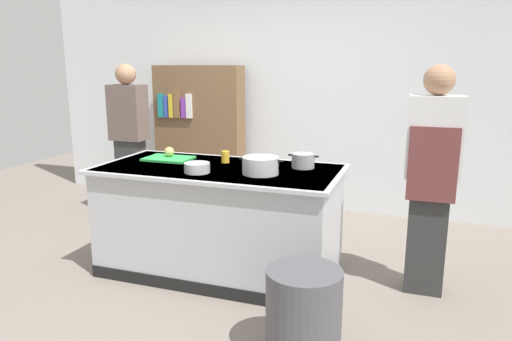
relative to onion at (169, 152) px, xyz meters
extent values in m
plane|color=slate|center=(0.56, -0.19, -0.96)|extent=(10.00, 10.00, 0.00)
cube|color=silver|center=(0.56, 1.91, 0.54)|extent=(6.40, 0.12, 3.00)
cube|color=#B7BABF|center=(0.56, -0.19, -0.51)|extent=(1.90, 0.90, 0.90)
cube|color=#B7BABF|center=(0.56, -0.19, -0.08)|extent=(1.98, 0.98, 0.03)
cube|color=black|center=(0.56, -0.64, -0.91)|extent=(1.90, 0.01, 0.10)
cube|color=green|center=(0.01, -0.04, -0.05)|extent=(0.40, 0.28, 0.02)
sphere|color=tan|center=(0.00, 0.00, 0.00)|extent=(0.09, 0.09, 0.09)
cylinder|color=#B7BABF|center=(0.95, -0.29, 0.00)|extent=(0.28, 0.28, 0.13)
cube|color=black|center=(0.80, -0.29, 0.05)|extent=(0.04, 0.02, 0.01)
cube|color=black|center=(1.10, -0.29, 0.05)|extent=(0.04, 0.02, 0.01)
cylinder|color=#99999E|center=(1.20, 0.03, 0.00)|extent=(0.18, 0.18, 0.12)
cube|color=black|center=(1.10, 0.03, 0.04)|extent=(0.04, 0.02, 0.01)
cube|color=black|center=(1.31, 0.03, 0.04)|extent=(0.04, 0.02, 0.01)
cylinder|color=#B7BABF|center=(0.47, -0.41, -0.02)|extent=(0.20, 0.20, 0.08)
cylinder|color=yellow|center=(0.53, 0.01, -0.01)|extent=(0.07, 0.07, 0.10)
cylinder|color=#4C4C51|center=(1.51, -1.14, -0.68)|extent=(0.45, 0.45, 0.56)
cube|color=#303030|center=(2.18, 0.01, -0.51)|extent=(0.28, 0.20, 0.90)
cube|color=silver|center=(2.18, 0.01, 0.24)|extent=(0.38, 0.24, 0.60)
sphere|color=#A87A5B|center=(2.18, 0.01, 0.65)|extent=(0.22, 0.22, 0.22)
cube|color=brown|center=(2.18, -0.11, 0.06)|extent=(0.34, 0.02, 0.54)
cube|color=#323232|center=(-0.95, 0.79, -0.51)|extent=(0.28, 0.20, 0.90)
cube|color=brown|center=(-0.95, 0.79, 0.24)|extent=(0.38, 0.24, 0.60)
sphere|color=#A87A5B|center=(-0.95, 0.79, 0.65)|extent=(0.22, 0.22, 0.22)
cube|color=brown|center=(-0.49, 1.61, -0.11)|extent=(1.10, 0.28, 1.70)
cube|color=teal|center=(-0.93, 1.45, 0.26)|extent=(0.07, 0.03, 0.28)
cube|color=#3351B7|center=(-0.86, 1.45, 0.25)|extent=(0.05, 0.03, 0.26)
cube|color=yellow|center=(-0.79, 1.45, 0.26)|extent=(0.06, 0.03, 0.28)
cube|color=brown|center=(-0.71, 1.45, 0.29)|extent=(0.08, 0.03, 0.34)
cube|color=purple|center=(-0.62, 1.45, 0.24)|extent=(0.06, 0.03, 0.24)
cube|color=white|center=(-0.55, 1.45, 0.26)|extent=(0.07, 0.03, 0.29)
camera|label=1|loc=(2.08, -3.62, 0.76)|focal=33.31mm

